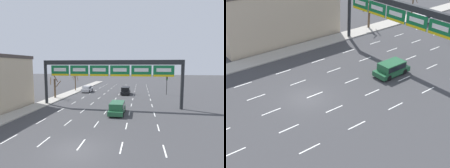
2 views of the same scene
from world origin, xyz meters
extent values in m
plane|color=#3D3D3F|center=(0.00, 0.00, 0.00)|extent=(220.00, 220.00, 0.00)
cube|color=white|center=(-6.60, 1.00, 0.01)|extent=(0.12, 2.00, 0.01)
cube|color=white|center=(-6.60, 6.00, 0.01)|extent=(0.12, 2.00, 0.01)
cube|color=white|center=(-6.60, 11.00, 0.01)|extent=(0.12, 2.00, 0.01)
cube|color=white|center=(-6.60, 16.00, 0.01)|extent=(0.12, 2.00, 0.01)
cube|color=white|center=(-6.60, 21.00, 0.01)|extent=(0.12, 2.00, 0.01)
cube|color=white|center=(-6.60, 26.00, 0.01)|extent=(0.12, 2.00, 0.01)
cube|color=white|center=(-6.60, 31.00, 0.01)|extent=(0.12, 2.00, 0.01)
cube|color=white|center=(-6.60, 36.00, 0.01)|extent=(0.12, 2.00, 0.01)
cube|color=white|center=(-6.60, 41.00, 0.01)|extent=(0.12, 2.00, 0.01)
cube|color=white|center=(-6.60, 46.00, 0.01)|extent=(0.12, 2.00, 0.01)
cube|color=white|center=(-3.30, 1.00, 0.01)|extent=(0.12, 2.00, 0.01)
cube|color=white|center=(-3.30, 6.00, 0.01)|extent=(0.12, 2.00, 0.01)
cube|color=white|center=(-3.30, 11.00, 0.01)|extent=(0.12, 2.00, 0.01)
cube|color=white|center=(-3.30, 16.00, 0.01)|extent=(0.12, 2.00, 0.01)
cube|color=white|center=(-3.30, 21.00, 0.01)|extent=(0.12, 2.00, 0.01)
cube|color=white|center=(-3.30, 26.00, 0.01)|extent=(0.12, 2.00, 0.01)
cube|color=white|center=(-3.30, 31.00, 0.01)|extent=(0.12, 2.00, 0.01)
cube|color=white|center=(-3.30, 36.00, 0.01)|extent=(0.12, 2.00, 0.01)
cube|color=white|center=(-3.30, 41.00, 0.01)|extent=(0.12, 2.00, 0.01)
cube|color=white|center=(-3.30, 46.00, 0.01)|extent=(0.12, 2.00, 0.01)
cube|color=white|center=(0.00, 1.00, 0.01)|extent=(0.12, 2.00, 0.01)
cube|color=white|center=(0.00, 6.00, 0.01)|extent=(0.12, 2.00, 0.01)
cube|color=white|center=(0.00, 11.00, 0.01)|extent=(0.12, 2.00, 0.01)
cube|color=white|center=(0.00, 16.00, 0.01)|extent=(0.12, 2.00, 0.01)
cube|color=white|center=(0.00, 21.00, 0.01)|extent=(0.12, 2.00, 0.01)
cube|color=white|center=(0.00, 26.00, 0.01)|extent=(0.12, 2.00, 0.01)
cube|color=white|center=(0.00, 31.00, 0.01)|extent=(0.12, 2.00, 0.01)
cube|color=white|center=(0.00, 36.00, 0.01)|extent=(0.12, 2.00, 0.01)
cube|color=white|center=(0.00, 41.00, 0.01)|extent=(0.12, 2.00, 0.01)
cube|color=white|center=(0.00, 46.00, 0.01)|extent=(0.12, 2.00, 0.01)
cube|color=white|center=(3.30, 1.00, 0.01)|extent=(0.12, 2.00, 0.01)
cube|color=white|center=(3.30, 6.00, 0.01)|extent=(0.12, 2.00, 0.01)
cube|color=white|center=(3.30, 11.00, 0.01)|extent=(0.12, 2.00, 0.01)
cube|color=white|center=(3.30, 16.00, 0.01)|extent=(0.12, 2.00, 0.01)
cube|color=white|center=(3.30, 21.00, 0.01)|extent=(0.12, 2.00, 0.01)
cube|color=white|center=(3.30, 26.00, 0.01)|extent=(0.12, 2.00, 0.01)
cube|color=white|center=(3.30, 31.00, 0.01)|extent=(0.12, 2.00, 0.01)
cube|color=white|center=(3.30, 36.00, 0.01)|extent=(0.12, 2.00, 0.01)
cube|color=white|center=(3.30, 41.00, 0.01)|extent=(0.12, 2.00, 0.01)
cube|color=white|center=(3.30, 46.00, 0.01)|extent=(0.12, 2.00, 0.01)
cube|color=white|center=(6.60, 1.00, 0.01)|extent=(0.12, 2.00, 0.01)
cube|color=white|center=(6.60, 6.00, 0.01)|extent=(0.12, 2.00, 0.01)
cube|color=white|center=(6.60, 11.00, 0.01)|extent=(0.12, 2.00, 0.01)
cube|color=white|center=(6.60, 16.00, 0.01)|extent=(0.12, 2.00, 0.01)
cube|color=white|center=(6.60, 21.00, 0.01)|extent=(0.12, 2.00, 0.01)
cube|color=white|center=(6.60, 26.00, 0.01)|extent=(0.12, 2.00, 0.01)
cube|color=white|center=(6.60, 31.00, 0.01)|extent=(0.12, 2.00, 0.01)
cube|color=white|center=(6.60, 36.00, 0.01)|extent=(0.12, 2.00, 0.01)
cube|color=white|center=(6.60, 41.00, 0.01)|extent=(0.12, 2.00, 0.01)
cube|color=white|center=(6.60, 46.00, 0.01)|extent=(0.12, 2.00, 0.01)
cylinder|color=#232628|center=(-10.70, 14.46, 3.62)|extent=(0.47, 0.47, 7.23)
cylinder|color=#232628|center=(10.70, 14.46, 3.62)|extent=(0.47, 0.47, 7.23)
cube|color=#232628|center=(0.00, 14.46, 6.88)|extent=(21.40, 0.60, 0.70)
cube|color=#116B38|center=(-7.99, 14.12, 5.61)|extent=(2.95, 0.08, 1.64)
cube|color=white|center=(-7.99, 14.07, 5.76)|extent=(2.06, 0.02, 0.52)
cube|color=yellow|center=(-7.99, 14.07, 4.94)|extent=(2.89, 0.02, 0.29)
cube|color=#116B38|center=(-4.80, 14.12, 5.61)|extent=(2.95, 0.08, 1.64)
cube|color=white|center=(-4.80, 14.07, 5.76)|extent=(2.06, 0.02, 0.52)
cube|color=yellow|center=(-4.80, 14.07, 4.94)|extent=(2.89, 0.02, 0.29)
cube|color=#116B38|center=(-1.60, 14.12, 5.61)|extent=(2.95, 0.08, 1.64)
cube|color=white|center=(-1.60, 14.07, 5.76)|extent=(2.06, 0.02, 0.52)
cube|color=yellow|center=(-1.60, 14.07, 4.94)|extent=(2.89, 0.02, 0.29)
cube|color=#116B38|center=(1.60, 14.12, 5.61)|extent=(2.95, 0.08, 1.64)
cube|color=white|center=(1.60, 14.07, 5.76)|extent=(2.06, 0.02, 0.52)
cube|color=yellow|center=(1.60, 14.07, 4.94)|extent=(2.89, 0.02, 0.29)
cube|color=#116B38|center=(4.80, 14.12, 5.61)|extent=(2.95, 0.08, 1.64)
cube|color=white|center=(4.80, 14.07, 5.76)|extent=(2.06, 0.02, 0.52)
cube|color=yellow|center=(4.80, 14.07, 4.94)|extent=(2.89, 0.02, 0.29)
cube|color=#116B38|center=(7.99, 14.12, 5.61)|extent=(2.95, 0.08, 1.64)
cube|color=white|center=(7.99, 14.07, 5.76)|extent=(2.06, 0.02, 0.52)
cube|color=yellow|center=(7.99, 14.07, 4.94)|extent=(2.89, 0.02, 0.29)
cube|color=#B7B7BC|center=(-8.02, 28.35, 0.56)|extent=(1.87, 4.12, 0.71)
cube|color=#B7B7BC|center=(-8.02, 28.11, 1.20)|extent=(1.72, 2.14, 0.58)
cube|color=black|center=(-8.02, 28.11, 1.20)|extent=(1.75, 1.97, 0.42)
cylinder|color=black|center=(-8.87, 29.59, 0.33)|extent=(0.22, 0.66, 0.66)
cylinder|color=black|center=(-7.18, 29.59, 0.33)|extent=(0.22, 0.66, 0.66)
cylinder|color=black|center=(-8.87, 27.12, 0.33)|extent=(0.22, 0.66, 0.66)
cylinder|color=black|center=(-7.18, 27.12, 0.33)|extent=(0.22, 0.66, 0.66)
cube|color=#235B38|center=(1.69, 10.55, 0.48)|extent=(1.91, 4.32, 0.56)
cube|color=#235B38|center=(1.69, 10.51, 1.17)|extent=(1.75, 3.03, 0.82)
cube|color=black|center=(1.69, 10.51, 1.17)|extent=(1.79, 2.78, 0.59)
cylinder|color=black|center=(0.83, 11.85, 0.33)|extent=(0.22, 0.66, 0.66)
cylinder|color=black|center=(2.56, 11.85, 0.33)|extent=(0.22, 0.66, 0.66)
cylinder|color=black|center=(0.83, 9.25, 0.33)|extent=(0.22, 0.66, 0.66)
cylinder|color=black|center=(2.56, 9.25, 0.33)|extent=(0.22, 0.66, 0.66)
cube|color=black|center=(1.47, 26.44, 0.49)|extent=(1.86, 4.33, 0.58)
cube|color=black|center=(1.47, 26.40, 1.23)|extent=(1.71, 3.03, 0.89)
cube|color=black|center=(1.47, 26.40, 1.23)|extent=(1.75, 2.79, 0.64)
cylinder|color=black|center=(0.63, 27.74, 0.33)|extent=(0.22, 0.66, 0.66)
cylinder|color=black|center=(2.31, 27.74, 0.33)|extent=(0.22, 0.66, 0.66)
cylinder|color=black|center=(0.63, 25.14, 0.33)|extent=(0.22, 0.66, 0.66)
cylinder|color=black|center=(2.31, 25.14, 0.33)|extent=(0.22, 0.66, 0.66)
cylinder|color=black|center=(10.36, 27.13, 1.61)|extent=(0.12, 0.12, 3.22)
cube|color=black|center=(10.36, 27.13, 3.67)|extent=(0.30, 0.24, 0.90)
sphere|color=#3D0E0C|center=(10.36, 27.00, 3.97)|extent=(0.20, 0.20, 0.20)
sphere|color=#412F0C|center=(10.36, 27.00, 3.67)|extent=(0.20, 0.20, 0.20)
sphere|color=green|center=(10.36, 27.00, 3.37)|extent=(0.20, 0.20, 0.20)
cylinder|color=brown|center=(-11.78, 19.47, 1.99)|extent=(0.35, 0.35, 3.68)
cylinder|color=brown|center=(-11.47, 19.11, 4.10)|extent=(0.92, 0.83, 1.77)
cylinder|color=brown|center=(-11.37, 20.14, 2.79)|extent=(1.51, 1.01, 1.34)
cylinder|color=brown|center=(-12.45, 19.13, 3.43)|extent=(0.85, 1.49, 1.30)
cylinder|color=brown|center=(-11.48, 29.53, 2.07)|extent=(0.25, 0.25, 3.83)
cylinder|color=brown|center=(-10.95, 29.53, 3.46)|extent=(0.11, 1.15, 1.96)
cylinder|color=brown|center=(-11.78, 30.06, 4.24)|extent=(1.20, 0.75, 2.06)
cylinder|color=brown|center=(-11.74, 29.76, 3.54)|extent=(0.61, 0.67, 1.43)
camera|label=1|loc=(4.69, -12.06, 6.45)|focal=28.00mm
camera|label=2|loc=(23.15, -14.05, 16.80)|focal=50.00mm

